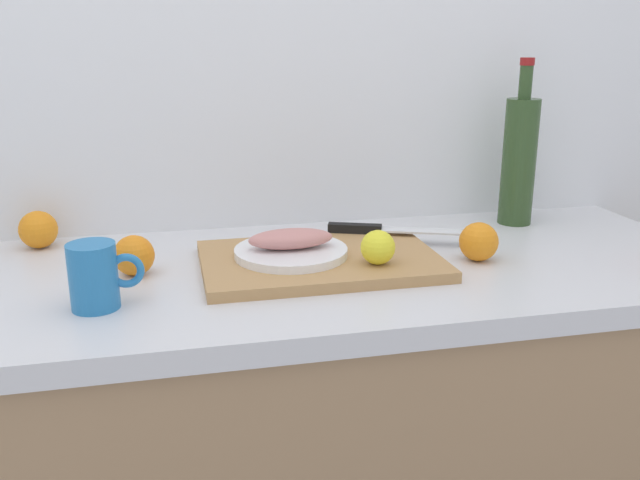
% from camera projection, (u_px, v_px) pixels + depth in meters
% --- Properties ---
extents(back_wall, '(3.20, 0.05, 2.50)m').
position_uv_depth(back_wall, '(182.00, 65.00, 1.41)').
color(back_wall, white).
rests_on(back_wall, ground_plane).
extents(cutting_board, '(0.43, 0.29, 0.02)m').
position_uv_depth(cutting_board, '(320.00, 261.00, 1.25)').
color(cutting_board, tan).
rests_on(cutting_board, kitchen_counter).
extents(white_plate, '(0.21, 0.21, 0.01)m').
position_uv_depth(white_plate, '(291.00, 252.00, 1.25)').
color(white_plate, white).
rests_on(white_plate, cutting_board).
extents(fish_fillet, '(0.16, 0.07, 0.04)m').
position_uv_depth(fish_fillet, '(291.00, 239.00, 1.24)').
color(fish_fillet, tan).
rests_on(fish_fillet, white_plate).
extents(chef_knife, '(0.28, 0.13, 0.02)m').
position_uv_depth(chef_knife, '(381.00, 229.00, 1.39)').
color(chef_knife, silver).
rests_on(chef_knife, cutting_board).
extents(lemon_0, '(0.06, 0.06, 0.06)m').
position_uv_depth(lemon_0, '(378.00, 247.00, 1.20)').
color(lemon_0, yellow).
rests_on(lemon_0, cutting_board).
extents(wine_bottle, '(0.07, 0.07, 0.36)m').
position_uv_depth(wine_bottle, '(519.00, 159.00, 1.50)').
color(wine_bottle, '#2D4723').
rests_on(wine_bottle, kitchen_counter).
extents(coffee_mug_0, '(0.11, 0.07, 0.11)m').
position_uv_depth(coffee_mug_0, '(95.00, 276.00, 1.05)').
color(coffee_mug_0, '#2672B2').
rests_on(coffee_mug_0, kitchen_counter).
extents(orange_0, '(0.07, 0.07, 0.07)m').
position_uv_depth(orange_0, '(134.00, 255.00, 1.20)').
color(orange_0, orange).
rests_on(orange_0, kitchen_counter).
extents(orange_1, '(0.08, 0.08, 0.08)m').
position_uv_depth(orange_1, '(38.00, 230.00, 1.35)').
color(orange_1, orange).
rests_on(orange_1, kitchen_counter).
extents(orange_2, '(0.07, 0.07, 0.07)m').
position_uv_depth(orange_2, '(479.00, 242.00, 1.28)').
color(orange_2, orange).
rests_on(orange_2, kitchen_counter).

